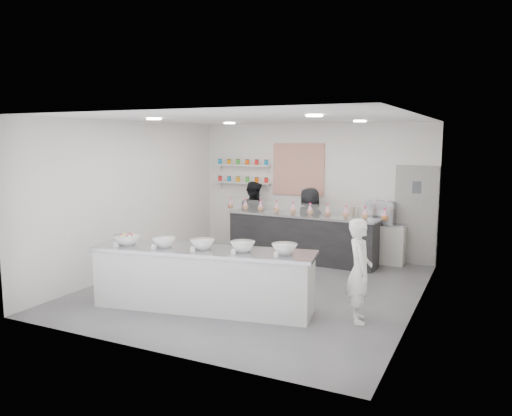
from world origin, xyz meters
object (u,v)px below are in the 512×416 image
(staff_left, at_px, (254,217))
(espresso_machine, at_px, (380,213))
(back_bar, at_px, (301,238))
(woman_prep, at_px, (359,271))
(staff_right, at_px, (309,223))
(prep_counter, at_px, (203,279))
(espresso_ledge, at_px, (377,243))

(staff_left, bearing_deg, espresso_machine, -155.43)
(back_bar, height_order, woman_prep, woman_prep)
(espresso_machine, bearing_deg, staff_right, -168.98)
(prep_counter, bearing_deg, staff_left, 94.31)
(back_bar, bearing_deg, prep_counter, -91.74)
(prep_counter, distance_m, back_bar, 3.57)
(espresso_machine, bearing_deg, espresso_ledge, 180.00)
(prep_counter, relative_size, espresso_machine, 5.94)
(prep_counter, height_order, back_bar, back_bar)
(espresso_ledge, bearing_deg, prep_counter, -113.71)
(staff_left, bearing_deg, back_bar, -175.60)
(woman_prep, height_order, staff_right, staff_right)
(espresso_ledge, bearing_deg, staff_left, -176.41)
(back_bar, distance_m, espresso_machine, 1.77)
(back_bar, relative_size, staff_right, 2.10)
(espresso_ledge, distance_m, woman_prep, 3.67)
(back_bar, relative_size, espresso_ledge, 2.85)
(back_bar, distance_m, woman_prep, 3.67)
(back_bar, relative_size, woman_prep, 2.18)
(espresso_ledge, relative_size, staff_right, 0.74)
(back_bar, bearing_deg, staff_right, 77.48)
(back_bar, bearing_deg, espresso_machine, 23.43)
(back_bar, relative_size, espresso_machine, 5.61)
(prep_counter, xyz_separation_m, staff_right, (0.38, 3.85, 0.31))
(staff_left, relative_size, staff_right, 1.05)
(prep_counter, bearing_deg, espresso_machine, 55.18)
(back_bar, bearing_deg, espresso_ledge, 24.05)
(staff_right, bearing_deg, staff_left, 13.97)
(espresso_ledge, height_order, woman_prep, woman_prep)
(back_bar, relative_size, staff_left, 2.00)
(espresso_machine, xyz_separation_m, staff_left, (-2.92, -0.18, -0.26))
(prep_counter, height_order, staff_left, staff_left)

